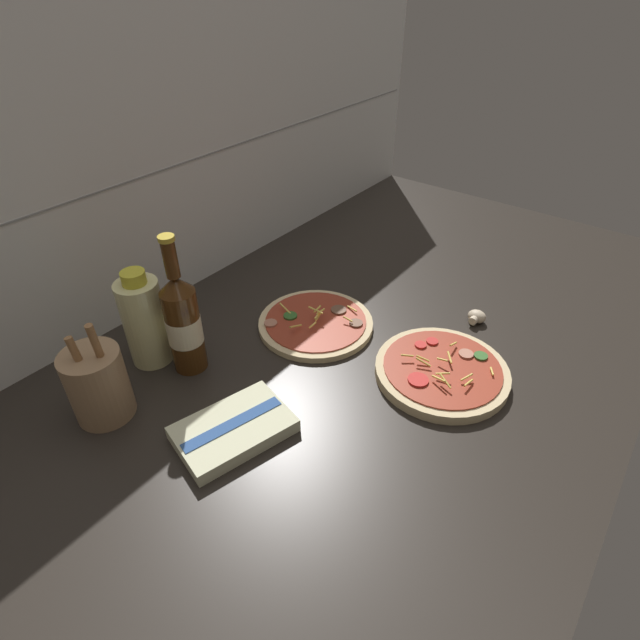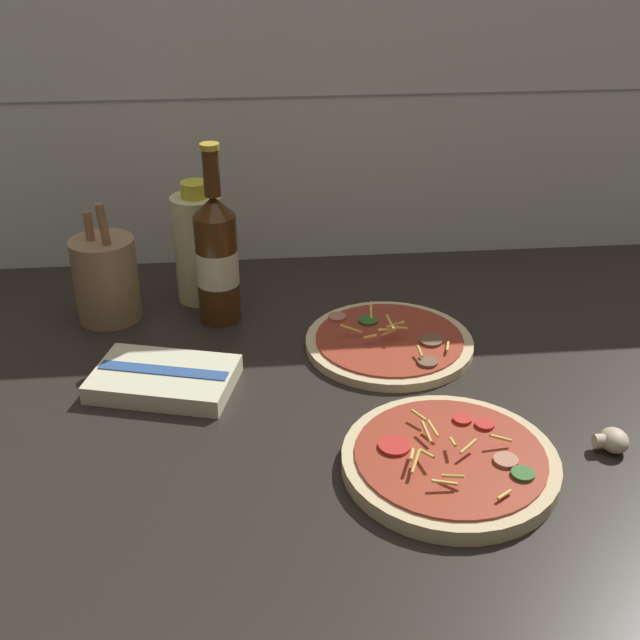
% 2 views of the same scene
% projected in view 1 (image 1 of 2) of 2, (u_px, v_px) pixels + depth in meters
% --- Properties ---
extents(counter_slab, '(1.60, 0.90, 0.03)m').
position_uv_depth(counter_slab, '(379.00, 346.00, 0.99)').
color(counter_slab, '#28231E').
rests_on(counter_slab, ground).
extents(tile_backsplash, '(1.60, 0.01, 0.60)m').
position_uv_depth(tile_backsplash, '(203.00, 155.00, 1.04)').
color(tile_backsplash, white).
rests_on(tile_backsplash, ground).
extents(pizza_near, '(0.24, 0.24, 0.04)m').
position_uv_depth(pizza_near, '(442.00, 371.00, 0.89)').
color(pizza_near, beige).
rests_on(pizza_near, counter_slab).
extents(pizza_far, '(0.23, 0.23, 0.04)m').
position_uv_depth(pizza_far, '(316.00, 323.00, 1.01)').
color(pizza_far, beige).
rests_on(pizza_far, counter_slab).
extents(beer_bottle, '(0.06, 0.06, 0.26)m').
position_uv_depth(beer_bottle, '(183.00, 322.00, 0.86)').
color(beer_bottle, '#47280F').
rests_on(beer_bottle, counter_slab).
extents(oil_bottle, '(0.08, 0.08, 0.19)m').
position_uv_depth(oil_bottle, '(145.00, 321.00, 0.89)').
color(oil_bottle, beige).
rests_on(oil_bottle, counter_slab).
extents(mushroom_left, '(0.04, 0.04, 0.03)m').
position_uv_depth(mushroom_left, '(476.00, 317.00, 1.02)').
color(mushroom_left, beige).
rests_on(mushroom_left, counter_slab).
extents(utensil_crock, '(0.09, 0.09, 0.18)m').
position_uv_depth(utensil_crock, '(98.00, 384.00, 0.79)').
color(utensil_crock, '#9E7A56').
rests_on(utensil_crock, counter_slab).
extents(dish_towel, '(0.20, 0.16, 0.03)m').
position_uv_depth(dish_towel, '(234.00, 429.00, 0.78)').
color(dish_towel, beige).
rests_on(dish_towel, counter_slab).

